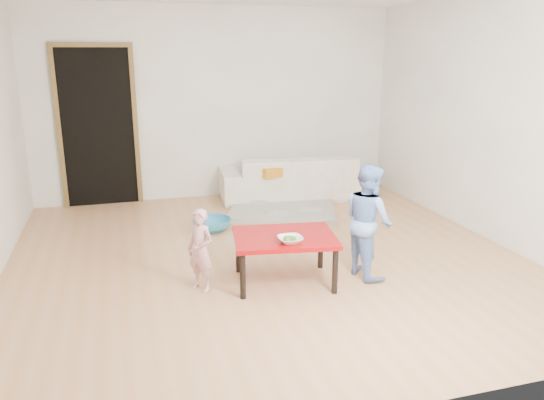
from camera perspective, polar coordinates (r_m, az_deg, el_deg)
name	(u,v)px	position (r m, az deg, el deg)	size (l,w,h in m)	color
floor	(267,257)	(5.39, -0.60, -6.10)	(5.00, 5.00, 0.01)	tan
back_wall	(218,104)	(7.48, -5.87, 10.26)	(5.00, 0.02, 2.60)	white
right_wall	(490,119)	(6.20, 22.44, 8.04)	(0.02, 5.00, 2.60)	white
doorway	(98,128)	(7.37, -18.20, 7.33)	(1.02, 0.08, 2.11)	brown
sofa	(295,176)	(7.45, 2.51, 2.55)	(2.08, 0.81, 0.61)	white
cushion	(274,170)	(7.14, 0.16, 3.29)	(0.48, 0.43, 0.13)	orange
red_table	(284,259)	(4.75, 1.34, -6.35)	(0.89, 0.66, 0.44)	#94080A
bowl	(290,240)	(4.49, 1.97, -4.29)	(0.21, 0.21, 0.05)	white
broccoli	(290,239)	(4.49, 1.97, -4.26)	(0.12, 0.12, 0.06)	#2D5919
child_pink	(200,250)	(4.59, -7.71, -5.38)	(0.27, 0.17, 0.73)	#D05F70
child_blue	(368,220)	(4.89, 10.31, -2.16)	(0.51, 0.40, 1.05)	#597FCE
basin	(212,225)	(6.17, -6.46, -2.64)	(0.44, 0.44, 0.14)	teal
blanket	(282,209)	(6.85, 1.13, -1.00)	(1.33, 1.10, 0.07)	#B4AF9F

